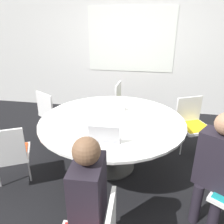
{
  "coord_description": "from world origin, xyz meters",
  "views": [
    {
      "loc": [
        0.46,
        -2.54,
        1.93
      ],
      "look_at": [
        0.0,
        0.0,
        0.84
      ],
      "focal_mm": 35.0,
      "sensor_mm": 36.0,
      "label": 1
    }
  ],
  "objects_px": {
    "coffee_cup": "(123,108)",
    "chair_2": "(192,121)",
    "handbag": "(109,117)",
    "person_1": "(217,164)",
    "chair_3": "(125,102)",
    "chair_4": "(53,111)",
    "person_0": "(87,196)",
    "laptop": "(105,137)",
    "chair_5": "(8,152)"
  },
  "relations": [
    {
      "from": "chair_4",
      "to": "coffee_cup",
      "type": "xyz_separation_m",
      "value": [
        1.22,
        -0.29,
        0.26
      ]
    },
    {
      "from": "chair_5",
      "to": "handbag",
      "type": "xyz_separation_m",
      "value": [
        0.81,
        1.99,
        -0.38
      ]
    },
    {
      "from": "person_1",
      "to": "laptop",
      "type": "xyz_separation_m",
      "value": [
        -1.09,
        0.17,
        0.08
      ]
    },
    {
      "from": "person_0",
      "to": "laptop",
      "type": "xyz_separation_m",
      "value": [
        -0.02,
        0.77,
        0.08
      ]
    },
    {
      "from": "coffee_cup",
      "to": "person_0",
      "type": "bearing_deg",
      "value": -91.57
    },
    {
      "from": "chair_2",
      "to": "handbag",
      "type": "distance_m",
      "value": 1.65
    },
    {
      "from": "chair_3",
      "to": "person_1",
      "type": "height_order",
      "value": "person_1"
    },
    {
      "from": "chair_2",
      "to": "laptop",
      "type": "height_order",
      "value": "laptop"
    },
    {
      "from": "chair_3",
      "to": "chair_4",
      "type": "height_order",
      "value": "same"
    },
    {
      "from": "chair_4",
      "to": "chair_5",
      "type": "distance_m",
      "value": 1.25
    },
    {
      "from": "person_0",
      "to": "chair_3",
      "type": "bearing_deg",
      "value": -1.9
    },
    {
      "from": "chair_4",
      "to": "person_0",
      "type": "height_order",
      "value": "person_0"
    },
    {
      "from": "person_0",
      "to": "handbag",
      "type": "distance_m",
      "value": 2.76
    },
    {
      "from": "chair_3",
      "to": "person_0",
      "type": "xyz_separation_m",
      "value": [
        0.04,
        -2.62,
        0.19
      ]
    },
    {
      "from": "handbag",
      "to": "laptop",
      "type": "bearing_deg",
      "value": -80.25
    },
    {
      "from": "chair_2",
      "to": "person_0",
      "type": "xyz_separation_m",
      "value": [
        -1.08,
        -1.95,
        0.19
      ]
    },
    {
      "from": "handbag",
      "to": "chair_2",
      "type": "bearing_deg",
      "value": -27.18
    },
    {
      "from": "chair_2",
      "to": "chair_5",
      "type": "relative_size",
      "value": 1.0
    },
    {
      "from": "person_0",
      "to": "laptop",
      "type": "bearing_deg",
      "value": -1.13
    },
    {
      "from": "chair_2",
      "to": "chair_5",
      "type": "bearing_deg",
      "value": 3.8
    },
    {
      "from": "chair_3",
      "to": "laptop",
      "type": "height_order",
      "value": "laptop"
    },
    {
      "from": "chair_3",
      "to": "handbag",
      "type": "distance_m",
      "value": 0.49
    },
    {
      "from": "chair_2",
      "to": "person_0",
      "type": "bearing_deg",
      "value": 35.6
    },
    {
      "from": "laptop",
      "to": "coffee_cup",
      "type": "height_order",
      "value": "laptop"
    },
    {
      "from": "chair_4",
      "to": "person_0",
      "type": "xyz_separation_m",
      "value": [
        1.18,
        -1.94,
        0.19
      ]
    },
    {
      "from": "coffee_cup",
      "to": "chair_2",
      "type": "bearing_deg",
      "value": 15.84
    },
    {
      "from": "chair_5",
      "to": "chair_2",
      "type": "bearing_deg",
      "value": 2.26
    },
    {
      "from": "chair_2",
      "to": "chair_5",
      "type": "height_order",
      "value": "same"
    },
    {
      "from": "chair_3",
      "to": "handbag",
      "type": "bearing_deg",
      "value": -98.08
    },
    {
      "from": "person_1",
      "to": "coffee_cup",
      "type": "xyz_separation_m",
      "value": [
        -1.02,
        1.05,
        0.07
      ]
    },
    {
      "from": "chair_3",
      "to": "person_1",
      "type": "xyz_separation_m",
      "value": [
        1.11,
        -2.02,
        0.19
      ]
    },
    {
      "from": "chair_5",
      "to": "person_1",
      "type": "height_order",
      "value": "person_1"
    },
    {
      "from": "chair_2",
      "to": "handbag",
      "type": "bearing_deg",
      "value": -52.69
    },
    {
      "from": "laptop",
      "to": "chair_2",
      "type": "bearing_deg",
      "value": -135.65
    },
    {
      "from": "chair_5",
      "to": "laptop",
      "type": "relative_size",
      "value": 2.59
    },
    {
      "from": "chair_3",
      "to": "chair_4",
      "type": "bearing_deg",
      "value": -55.89
    },
    {
      "from": "person_0",
      "to": "laptop",
      "type": "relative_size",
      "value": 3.64
    },
    {
      "from": "person_1",
      "to": "handbag",
      "type": "bearing_deg",
      "value": -23.0
    },
    {
      "from": "chair_3",
      "to": "coffee_cup",
      "type": "relative_size",
      "value": 9.7
    },
    {
      "from": "laptop",
      "to": "chair_5",
      "type": "bearing_deg",
      "value": 0.89
    },
    {
      "from": "chair_4",
      "to": "handbag",
      "type": "relative_size",
      "value": 2.39
    },
    {
      "from": "person_1",
      "to": "laptop",
      "type": "height_order",
      "value": "person_1"
    },
    {
      "from": "chair_4",
      "to": "person_1",
      "type": "distance_m",
      "value": 2.62
    },
    {
      "from": "chair_2",
      "to": "handbag",
      "type": "xyz_separation_m",
      "value": [
        -1.43,
        0.73,
        -0.38
      ]
    },
    {
      "from": "chair_3",
      "to": "coffee_cup",
      "type": "distance_m",
      "value": 1.0
    },
    {
      "from": "person_1",
      "to": "person_0",
      "type": "bearing_deg",
      "value": 62.06
    },
    {
      "from": "chair_2",
      "to": "laptop",
      "type": "xyz_separation_m",
      "value": [
        -1.1,
        -1.18,
        0.28
      ]
    },
    {
      "from": "person_1",
      "to": "coffee_cup",
      "type": "bearing_deg",
      "value": -13.17
    },
    {
      "from": "person_1",
      "to": "handbag",
      "type": "relative_size",
      "value": 3.37
    },
    {
      "from": "person_1",
      "to": "handbag",
      "type": "distance_m",
      "value": 2.58
    }
  ]
}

